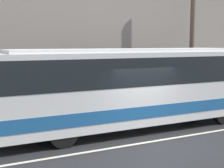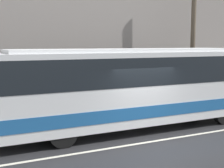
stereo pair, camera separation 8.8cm
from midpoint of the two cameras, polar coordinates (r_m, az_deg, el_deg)
The scene contains 7 objects.
ground_plane at distance 11.05m, azimuth 7.75°, elevation -10.37°, with size 60.00×60.00×0.00m, color #262628.
sidewalk at distance 15.43m, azimuth -2.88°, elevation -4.85°, with size 60.00×2.30×0.18m.
building_facade at distance 16.31m, azimuth -4.77°, elevation 11.04°, with size 60.00×0.35×9.13m.
lane_stripe at distance 11.04m, azimuth 7.75°, elevation -10.35°, with size 54.00×0.14×0.01m.
transit_bus at distance 12.24m, azimuth 3.63°, elevation -0.01°, with size 10.98×2.49×3.16m.
utility_pole_near at distance 17.80m, azimuth 14.80°, elevation 10.57°, with size 0.26×0.26×8.49m.
pedestrian_waiting at distance 13.83m, azimuth -14.64°, elevation -3.15°, with size 0.36×0.36×1.54m.
Camera 2 is at (-5.81, -8.77, 3.35)m, focal length 50.00 mm.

